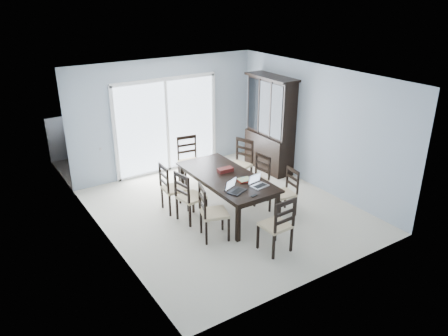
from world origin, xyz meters
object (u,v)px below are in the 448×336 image
(hot_tub, at_px, (117,149))
(chair_right_near, at_px, (288,187))
(chair_right_far, at_px, (241,158))
(cell_phone, at_px, (254,196))
(chair_end_near, at_px, (280,220))
(dining_table, at_px, (226,179))
(game_box, at_px, (225,170))
(chair_left_mid, at_px, (187,192))
(chair_right_mid, at_px, (259,173))
(chair_left_far, at_px, (170,183))
(chair_left_near, at_px, (209,207))
(laptop_dark, at_px, (237,189))
(laptop_silver, at_px, (260,184))
(chair_end_far, at_px, (189,155))
(china_hutch, at_px, (270,125))

(hot_tub, bearing_deg, chair_right_near, -65.36)
(chair_right_far, bearing_deg, cell_phone, 131.89)
(chair_end_near, bearing_deg, dining_table, 85.04)
(cell_phone, bearing_deg, game_box, 68.38)
(chair_left_mid, relative_size, chair_right_mid, 1.04)
(dining_table, xyz_separation_m, game_box, (0.08, 0.16, 0.11))
(chair_left_far, distance_m, cell_phone, 1.78)
(chair_left_mid, relative_size, cell_phone, 9.23)
(chair_left_near, height_order, cell_phone, chair_left_near)
(game_box, bearing_deg, chair_right_far, 38.70)
(laptop_dark, height_order, laptop_silver, laptop_dark)
(cell_phone, bearing_deg, chair_right_far, 47.22)
(hot_tub, bearing_deg, laptop_silver, -74.16)
(chair_end_near, bearing_deg, laptop_silver, 69.40)
(chair_end_far, relative_size, laptop_silver, 3.61)
(chair_left_mid, bearing_deg, chair_right_near, 57.50)
(cell_phone, distance_m, hot_tub, 4.42)
(chair_left_far, relative_size, chair_right_far, 0.94)
(hot_tub, bearing_deg, chair_end_near, -80.30)
(chair_left_far, bearing_deg, game_box, 69.33)
(chair_right_mid, height_order, laptop_silver, chair_right_mid)
(dining_table, height_order, laptop_dark, laptop_dark)
(chair_end_near, distance_m, game_box, 1.82)
(chair_left_far, bearing_deg, dining_table, 59.45)
(chair_right_mid, distance_m, hot_tub, 3.72)
(chair_left_mid, xyz_separation_m, laptop_dark, (0.59, -0.74, 0.21))
(chair_right_mid, xyz_separation_m, chair_end_far, (-0.75, 1.53, 0.06))
(china_hutch, distance_m, chair_left_mid, 3.11)
(dining_table, distance_m, chair_end_far, 1.61)
(chair_right_near, bearing_deg, china_hutch, -22.65)
(chair_right_mid, relative_size, chair_right_far, 0.92)
(laptop_dark, bearing_deg, chair_end_near, -103.15)
(laptop_silver, bearing_deg, chair_right_far, 56.61)
(chair_end_near, relative_size, laptop_dark, 3.01)
(dining_table, distance_m, chair_right_near, 1.16)
(china_hutch, distance_m, chair_end_near, 3.60)
(china_hutch, xyz_separation_m, laptop_silver, (-1.79, -1.97, -0.27))
(china_hutch, xyz_separation_m, laptop_dark, (-2.25, -1.93, -0.27))
(chair_right_mid, bearing_deg, chair_right_far, -15.99)
(chair_end_far, height_order, laptop_silver, chair_end_far)
(china_hutch, distance_m, laptop_dark, 2.97)
(laptop_silver, bearing_deg, chair_left_near, 167.17)
(china_hutch, bearing_deg, hot_tub, 144.40)
(chair_left_mid, height_order, chair_end_near, chair_end_near)
(laptop_silver, bearing_deg, laptop_dark, 166.04)
(china_hutch, relative_size, chair_left_near, 1.91)
(chair_right_far, relative_size, chair_end_near, 1.04)
(chair_right_near, bearing_deg, game_box, 52.02)
(chair_right_far, distance_m, chair_end_far, 1.15)
(chair_left_far, height_order, chair_end_near, chair_end_near)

